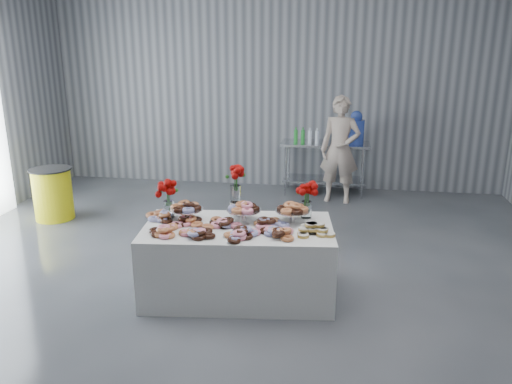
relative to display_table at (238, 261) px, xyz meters
The scene contains 16 objects.
ground 0.47m from the display_table, 126.85° to the right, with size 9.00×9.00×0.00m, color #3B3D43.
room_walls 2.31m from the display_table, 160.11° to the right, with size 8.04×9.04×4.02m.
display_table is the anchor object (origin of this frame).
prep_table 3.95m from the display_table, 78.98° to the left, with size 1.50×0.60×0.90m.
donut_mounds 0.42m from the display_table, 90.00° to the right, with size 1.80×0.80×0.09m, color #C87949, non-canonical shape.
cake_stand_left 0.77m from the display_table, behind, with size 0.36×0.36×0.17m.
cake_stand_mid 0.54m from the display_table, 78.26° to the left, with size 0.36×0.36×0.17m.
cake_stand_right 0.77m from the display_table, 21.95° to the left, with size 0.36×0.36×0.17m.
danish_pile 0.88m from the display_table, ahead, with size 0.48×0.48×0.11m, color white, non-canonical shape.
bouquet_left 1.04m from the display_table, 168.26° to the left, with size 0.26×0.26×0.42m.
bouquet_right 1.02m from the display_table, 29.89° to the left, with size 0.26×0.26×0.42m.
bouquet_center 0.83m from the display_table, 104.82° to the left, with size 0.26×0.26×0.57m.
water_jug 4.14m from the display_table, 72.05° to the left, with size 0.28×0.28×0.55m.
drink_bottles 3.85m from the display_table, 83.44° to the left, with size 0.54×0.08×0.27m, color #268C33, non-canonical shape.
person 3.62m from the display_table, 73.73° to the left, with size 0.64×0.42×1.74m, color #CC8C93.
trash_barrel 3.69m from the display_table, 149.48° to the left, with size 0.60×0.60×0.77m.
Camera 1 is at (1.11, -4.39, 2.51)m, focal length 35.00 mm.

